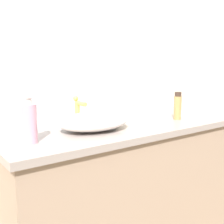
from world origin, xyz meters
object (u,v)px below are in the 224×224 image
(sink_basin, at_px, (94,121))
(soap_dispenser, at_px, (30,121))
(candle_jar, at_px, (179,113))
(lotion_bottle, at_px, (178,106))
(tissue_box, at_px, (130,110))

(sink_basin, xyz_separation_m, soap_dispenser, (-0.35, -0.05, 0.05))
(soap_dispenser, bearing_deg, candle_jar, 4.28)
(lotion_bottle, bearing_deg, candle_jar, 36.01)
(soap_dispenser, xyz_separation_m, tissue_box, (0.66, 0.14, -0.03))
(sink_basin, bearing_deg, soap_dispenser, -171.93)
(soap_dispenser, relative_size, candle_jar, 4.11)
(lotion_bottle, xyz_separation_m, tissue_box, (-0.26, 0.14, -0.02))
(sink_basin, height_order, tissue_box, tissue_box)
(lotion_bottle, relative_size, tissue_box, 1.11)
(lotion_bottle, relative_size, candle_jar, 3.19)
(tissue_box, bearing_deg, candle_jar, -9.07)
(sink_basin, bearing_deg, lotion_bottle, -5.48)
(sink_basin, relative_size, candle_jar, 7.21)
(soap_dispenser, height_order, tissue_box, soap_dispenser)
(sink_basin, distance_m, soap_dispenser, 0.35)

